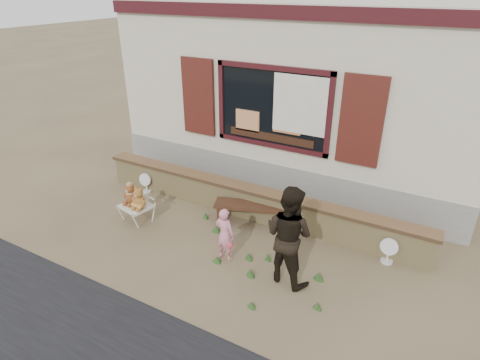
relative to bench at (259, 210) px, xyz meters
The scene contains 12 objects.
ground 0.92m from the bench, 112.14° to the right, with size 80.00×80.00×0.00m, color brown.
shopfront 4.06m from the bench, 95.04° to the left, with size 8.04×5.13×4.00m.
brick_wall 0.38m from the bench, 148.43° to the left, with size 7.10×0.36×0.67m.
bench is the anchor object (origin of this frame).
folding_chair 2.46m from the bench, 154.67° to the right, with size 0.66×0.61×0.35m.
teddy_bear_left 2.58m from the bench, 156.55° to the right, with size 0.33×0.29×0.45m, color brown, non-canonical shape.
teddy_bear_right 2.36m from the bench, 152.60° to the right, with size 0.33×0.29×0.45m, color brown, non-canonical shape.
child 1.27m from the bench, 91.75° to the right, with size 0.36×0.24×0.99m, color pink.
adult 1.73m from the bench, 48.18° to the right, with size 0.81×0.63×1.67m, color black.
fan_left 2.89m from the bench, behind, with size 0.30×0.20×0.47m.
fan_right 2.46m from the bench, ahead, with size 0.30×0.21×0.49m.
grass_tufts 1.09m from the bench, 86.11° to the right, with size 4.54×1.89×0.16m.
Camera 1 is at (3.26, -5.31, 4.34)m, focal length 30.00 mm.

